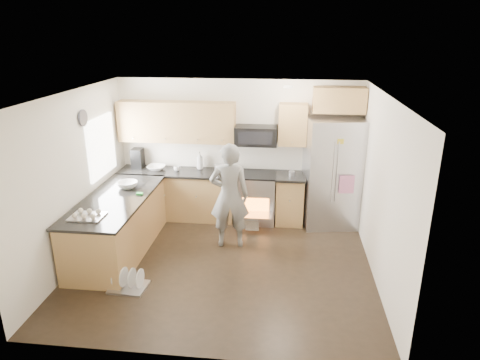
# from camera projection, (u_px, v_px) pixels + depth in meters

# --- Properties ---
(ground) EXTENTS (4.50, 4.50, 0.00)m
(ground) POSITION_uv_depth(u_px,v_px,m) (223.00, 264.00, 6.61)
(ground) COLOR black
(ground) RESTS_ON ground
(room_shell) EXTENTS (4.54, 4.04, 2.62)m
(room_shell) POSITION_uv_depth(u_px,v_px,m) (219.00, 160.00, 6.07)
(room_shell) COLOR white
(room_shell) RESTS_ON ground
(back_cabinet_run) EXTENTS (4.45, 0.64, 2.50)m
(back_cabinet_run) POSITION_uv_depth(u_px,v_px,m) (205.00, 169.00, 7.99)
(back_cabinet_run) COLOR #9F743F
(back_cabinet_run) RESTS_ON ground
(peninsula) EXTENTS (0.96, 2.36, 1.03)m
(peninsula) POSITION_uv_depth(u_px,v_px,m) (118.00, 225.00, 6.88)
(peninsula) COLOR #9F743F
(peninsula) RESTS_ON ground
(stove_range) EXTENTS (0.76, 0.97, 1.79)m
(stove_range) POSITION_uv_depth(u_px,v_px,m) (255.00, 186.00, 7.94)
(stove_range) COLOR #B7B7BC
(stove_range) RESTS_ON ground
(refrigerator) EXTENTS (1.07, 0.89, 1.99)m
(refrigerator) POSITION_uv_depth(u_px,v_px,m) (332.00, 173.00, 7.69)
(refrigerator) COLOR #B7B7BC
(refrigerator) RESTS_ON ground
(person) EXTENTS (0.69, 0.50, 1.76)m
(person) POSITION_uv_depth(u_px,v_px,m) (230.00, 196.00, 6.93)
(person) COLOR gray
(person) RESTS_ON ground
(dish_rack) EXTENTS (0.52, 0.43, 0.31)m
(dish_rack) POSITION_uv_depth(u_px,v_px,m) (128.00, 283.00, 5.99)
(dish_rack) COLOR #B7B7BC
(dish_rack) RESTS_ON ground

